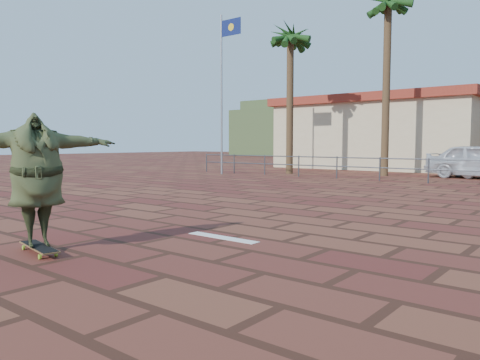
# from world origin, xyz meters

# --- Properties ---
(ground) EXTENTS (120.00, 120.00, 0.00)m
(ground) POSITION_xyz_m (0.00, 0.00, 0.00)
(ground) COLOR brown
(ground) RESTS_ON ground
(paint_stripe) EXTENTS (1.40, 0.22, 0.01)m
(paint_stripe) POSITION_xyz_m (0.70, -1.20, 0.00)
(paint_stripe) COLOR white
(paint_stripe) RESTS_ON ground
(guardrail) EXTENTS (24.06, 0.06, 1.00)m
(guardrail) POSITION_xyz_m (0.00, 12.00, 0.68)
(guardrail) COLOR #47494F
(guardrail) RESTS_ON ground
(flagpole) EXTENTS (1.30, 0.10, 8.00)m
(flagpole) POSITION_xyz_m (-9.87, 11.00, 4.64)
(flagpole) COLOR gray
(flagpole) RESTS_ON ground
(palm_far_left) EXTENTS (2.40, 2.40, 8.25)m
(palm_far_left) POSITION_xyz_m (-7.50, 13.50, 6.83)
(palm_far_left) COLOR brown
(palm_far_left) RESTS_ON ground
(palm_left) EXTENTS (2.40, 2.40, 9.45)m
(palm_left) POSITION_xyz_m (-3.00, 15.00, 7.95)
(palm_left) COLOR brown
(palm_left) RESTS_ON ground
(building_west) EXTENTS (12.60, 7.60, 4.50)m
(building_west) POSITION_xyz_m (-6.00, 22.00, 2.28)
(building_west) COLOR beige
(building_west) RESTS_ON ground
(hill_back) EXTENTS (35.00, 14.00, 8.00)m
(hill_back) POSITION_xyz_m (-22.00, 56.00, 4.00)
(hill_back) COLOR #384C28
(hill_back) RESTS_ON ground
(longboard) EXTENTS (1.11, 0.43, 0.11)m
(longboard) POSITION_xyz_m (-0.63, -3.70, 0.09)
(longboard) COLOR olive
(longboard) RESTS_ON ground
(skateboarder) EXTENTS (1.34, 2.43, 1.91)m
(skateboarder) POSITION_xyz_m (-0.63, -3.70, 1.06)
(skateboarder) COLOR #3D4626
(skateboarder) RESTS_ON longboard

